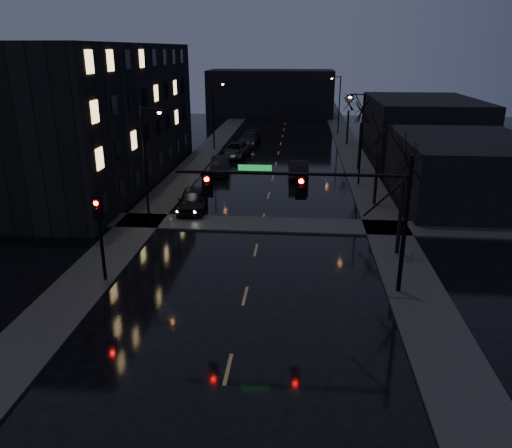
% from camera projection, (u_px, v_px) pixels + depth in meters
% --- Properties ---
extents(ground, '(160.00, 160.00, 0.00)m').
position_uv_depth(ground, '(220.00, 404.00, 17.16)').
color(ground, black).
rests_on(ground, ground).
extents(sidewalk_left, '(3.00, 140.00, 0.12)m').
position_uv_depth(sidewalk_left, '(191.00, 168.00, 50.73)').
color(sidewalk_left, '#2D2D2B').
rests_on(sidewalk_left, ground).
extents(sidewalk_right, '(3.00, 140.00, 0.12)m').
position_uv_depth(sidewalk_right, '(360.00, 172.00, 49.31)').
color(sidewalk_right, '#2D2D2B').
rests_on(sidewalk_right, ground).
extents(sidewalk_cross, '(40.00, 3.00, 0.12)m').
position_uv_depth(sidewalk_cross, '(262.00, 224.00, 34.52)').
color(sidewalk_cross, '#2D2D2B').
rests_on(sidewalk_cross, ground).
extents(apartment_block, '(12.00, 30.00, 12.00)m').
position_uv_depth(apartment_block, '(89.00, 114.00, 44.73)').
color(apartment_block, black).
rests_on(apartment_block, ground).
extents(commercial_right_near, '(10.00, 14.00, 5.00)m').
position_uv_depth(commercial_right_near, '(464.00, 170.00, 39.46)').
color(commercial_right_near, black).
rests_on(commercial_right_near, ground).
extents(commercial_right_far, '(12.00, 18.00, 6.00)m').
position_uv_depth(commercial_right_far, '(422.00, 124.00, 59.84)').
color(commercial_right_far, black).
rests_on(commercial_right_far, ground).
extents(far_block, '(22.00, 10.00, 8.00)m').
position_uv_depth(far_block, '(271.00, 93.00, 89.36)').
color(far_block, black).
rests_on(far_block, ground).
extents(signal_mast, '(11.11, 0.41, 7.00)m').
position_uv_depth(signal_mast, '(327.00, 198.00, 23.67)').
color(signal_mast, black).
rests_on(signal_mast, ground).
extents(signal_pole_left, '(0.35, 0.41, 4.53)m').
position_uv_depth(signal_pole_left, '(100.00, 227.00, 25.23)').
color(signal_pole_left, black).
rests_on(signal_pole_left, ground).
extents(tree_near, '(3.52, 3.52, 8.08)m').
position_uv_depth(tree_near, '(407.00, 151.00, 27.55)').
color(tree_near, black).
rests_on(tree_near, ground).
extents(tree_mid_a, '(3.30, 3.30, 7.58)m').
position_uv_depth(tree_mid_a, '(380.00, 130.00, 37.07)').
color(tree_mid_a, black).
rests_on(tree_mid_a, ground).
extents(tree_mid_b, '(3.74, 3.74, 8.59)m').
position_uv_depth(tree_mid_b, '(363.00, 103.00, 48.08)').
color(tree_mid_b, black).
rests_on(tree_mid_b, ground).
extents(tree_far, '(3.43, 3.43, 7.88)m').
position_uv_depth(tree_far, '(350.00, 96.00, 61.42)').
color(tree_far, black).
rests_on(tree_far, ground).
extents(streetlight_l_near, '(1.53, 0.28, 8.00)m').
position_uv_depth(streetlight_l_near, '(148.00, 157.00, 33.12)').
color(streetlight_l_near, black).
rests_on(streetlight_l_near, ground).
extents(streetlight_l_far, '(1.53, 0.28, 8.00)m').
position_uv_depth(streetlight_l_far, '(215.00, 110.00, 58.48)').
color(streetlight_l_far, black).
rests_on(streetlight_l_far, ground).
extents(streetlight_r_mid, '(1.53, 0.28, 8.00)m').
position_uv_depth(streetlight_r_mid, '(359.00, 132.00, 43.13)').
color(streetlight_r_mid, black).
rests_on(streetlight_r_mid, ground).
extents(streetlight_r_far, '(1.53, 0.28, 8.00)m').
position_uv_depth(streetlight_r_far, '(338.00, 100.00, 69.43)').
color(streetlight_r_far, black).
rests_on(streetlight_r_far, ground).
extents(oncoming_car_a, '(2.43, 5.16, 1.71)m').
position_uv_depth(oncoming_car_a, '(193.00, 200.00, 37.32)').
color(oncoming_car_a, black).
rests_on(oncoming_car_a, ground).
extents(oncoming_car_b, '(2.24, 5.19, 1.66)m').
position_uv_depth(oncoming_car_b, '(221.00, 166.00, 48.42)').
color(oncoming_car_b, black).
rests_on(oncoming_car_b, ground).
extents(oncoming_car_c, '(3.30, 5.94, 1.57)m').
position_uv_depth(oncoming_car_c, '(236.00, 150.00, 56.11)').
color(oncoming_car_c, black).
rests_on(oncoming_car_c, ground).
extents(oncoming_car_d, '(2.83, 5.87, 1.65)m').
position_uv_depth(oncoming_car_d, '(249.00, 138.00, 63.06)').
color(oncoming_car_d, black).
rests_on(oncoming_car_d, ground).
extents(lead_car, '(2.03, 5.22, 1.69)m').
position_uv_depth(lead_car, '(298.00, 169.00, 47.02)').
color(lead_car, black).
rests_on(lead_car, ground).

